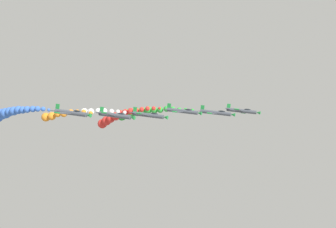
% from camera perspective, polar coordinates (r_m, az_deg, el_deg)
% --- Properties ---
extents(airplane_lead, '(9.06, 10.35, 3.76)m').
position_cam_1_polar(airplane_lead, '(123.57, 10.44, 0.44)').
color(airplane_lead, '#474C56').
extents(airplane_left_inner, '(9.39, 10.35, 3.10)m').
position_cam_1_polar(airplane_left_inner, '(116.75, 6.85, 0.18)').
color(airplane_left_inner, '#474C56').
extents(smoke_trail_left_inner, '(5.23, 28.06, 7.48)m').
position_cam_1_polar(smoke_trail_left_inner, '(129.22, -4.36, 0.19)').
color(smoke_trail_left_inner, green).
extents(airplane_right_inner, '(9.40, 10.35, 3.07)m').
position_cam_1_polar(airplane_right_inner, '(112.14, 2.11, 0.41)').
color(airplane_right_inner, '#474C56').
extents(smoke_trail_right_inner, '(5.40, 23.79, 10.20)m').
position_cam_1_polar(smoke_trail_right_inner, '(125.66, -7.56, -0.52)').
color(smoke_trail_right_inner, red).
extents(airplane_left_outer, '(9.06, 10.35, 3.73)m').
position_cam_1_polar(airplane_left_outer, '(106.99, -2.76, -0.16)').
color(airplane_left_outer, '#474C56').
extents(smoke_trail_left_outer, '(2.88, 14.01, 2.60)m').
position_cam_1_polar(smoke_trail_left_outer, '(114.38, -10.17, 0.33)').
color(smoke_trail_left_outer, white).
extents(airplane_right_outer, '(8.92, 10.35, 4.13)m').
position_cam_1_polar(airplane_right_outer, '(102.28, -7.47, -0.19)').
color(airplane_right_outer, '#474C56').
extents(smoke_trail_right_outer, '(2.51, 17.10, 4.94)m').
position_cam_1_polar(smoke_trail_right_outer, '(113.63, -15.47, -0.16)').
color(smoke_trail_right_outer, orange).
extents(airplane_trailing, '(9.33, 10.35, 3.23)m').
position_cam_1_polar(airplane_trailing, '(99.47, -13.51, 0.16)').
color(airplane_trailing, '#474C56').
extents(smoke_trail_trailing, '(5.19, 25.13, 8.34)m').
position_cam_1_polar(smoke_trail_trailing, '(117.65, -22.38, -0.15)').
color(smoke_trail_trailing, blue).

